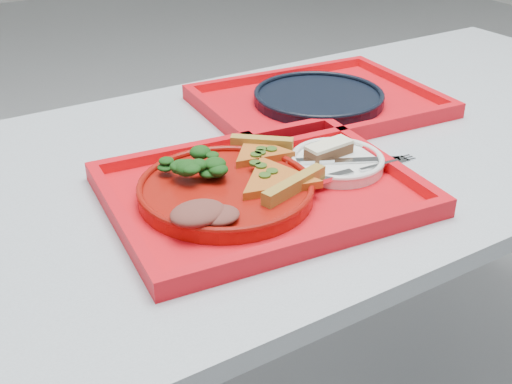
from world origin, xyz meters
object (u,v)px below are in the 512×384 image
Objects in this scene: dessert_bar at (329,149)px; dinner_plate at (226,192)px; navy_plate at (319,99)px; tray_main at (261,194)px; tray_far at (318,105)px.

dinner_plate is at bearing 178.20° from dessert_bar.
dinner_plate is at bearing -145.54° from navy_plate.
dessert_bar reaches higher than tray_main.
tray_main is 1.73× the size of navy_plate.
tray_main is at bearing -10.30° from dinner_plate.
tray_far is at bearing 0.00° from navy_plate.
tray_main is 1.73× the size of dinner_plate.
navy_plate is at bearing 51.86° from dessert_bar.
navy_plate reaches higher than tray_far.
dinner_plate is 0.43m from navy_plate.
dinner_plate is at bearing 175.60° from tray_main.
tray_main and tray_far have the same top height.
navy_plate is (0.35, 0.24, -0.00)m from dinner_plate.
navy_plate is at bearing 0.00° from tray_far.
dessert_bar is (0.14, 0.02, 0.03)m from tray_main.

